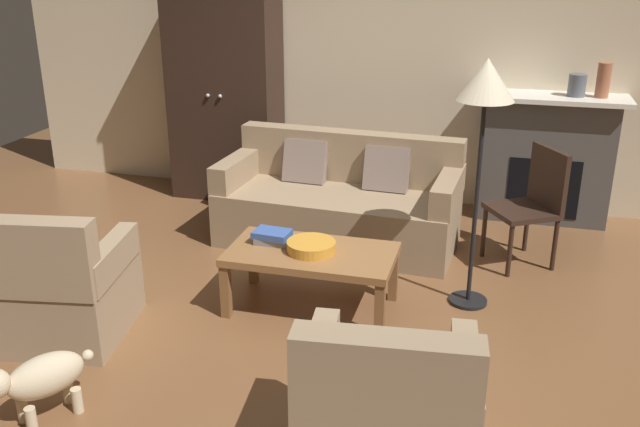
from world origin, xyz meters
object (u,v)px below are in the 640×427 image
(dog, at_px, (39,379))
(coffee_table, at_px, (311,258))
(couch, at_px, (340,204))
(armchair_near_right, at_px, (387,417))
(mantel_vase_slate, at_px, (577,85))
(book_stack, at_px, (273,237))
(mantel_vase_terracotta, at_px, (603,80))
(armoire, at_px, (225,91))
(fruit_bowl, at_px, (311,246))
(fireplace, at_px, (545,157))
(armchair_near_left, at_px, (58,290))
(floor_lamp, at_px, (485,95))
(side_chair_wooden, at_px, (533,199))

(dog, bearing_deg, coffee_table, 56.30)
(couch, bearing_deg, dog, -108.69)
(armchair_near_right, bearing_deg, mantel_vase_slate, 75.15)
(book_stack, distance_m, mantel_vase_terracotta, 3.12)
(couch, distance_m, mantel_vase_slate, 2.22)
(armoire, relative_size, fruit_bowl, 6.30)
(coffee_table, xyz_separation_m, book_stack, (-0.29, 0.07, 0.10))
(couch, bearing_deg, book_stack, -99.75)
(fireplace, relative_size, armchair_near_left, 1.42)
(couch, xyz_separation_m, floor_lamp, (1.11, -0.84, 1.12))
(mantel_vase_slate, bearing_deg, armoire, -178.90)
(couch, distance_m, armchair_near_left, 2.35)
(mantel_vase_slate, height_order, mantel_vase_terracotta, mantel_vase_terracotta)
(dog, bearing_deg, armchair_near_right, 1.98)
(mantel_vase_terracotta, height_order, armchair_near_left, mantel_vase_terracotta)
(armoire, height_order, fruit_bowl, armoire)
(side_chair_wooden, bearing_deg, floor_lamp, -116.34)
(coffee_table, distance_m, book_stack, 0.31)
(armchair_near_left, height_order, dog, armchair_near_left)
(armoire, height_order, dog, armoire)
(couch, relative_size, book_stack, 7.55)
(mantel_vase_terracotta, distance_m, dog, 4.77)
(coffee_table, height_order, book_stack, book_stack)
(fireplace, distance_m, armchair_near_right, 3.69)
(mantel_vase_terracotta, bearing_deg, armoire, -178.97)
(fireplace, height_order, fruit_bowl, fireplace)
(armoire, height_order, mantel_vase_slate, armoire)
(mantel_vase_terracotta, bearing_deg, dog, -128.70)
(armchair_near_right, bearing_deg, coffee_table, 117.64)
(mantel_vase_slate, bearing_deg, book_stack, -134.03)
(armchair_near_left, distance_m, side_chair_wooden, 3.40)
(book_stack, height_order, side_chair_wooden, side_chair_wooden)
(coffee_table, height_order, mantel_vase_slate, mantel_vase_slate)
(armoire, distance_m, armchair_near_left, 2.91)
(mantel_vase_terracotta, xyz_separation_m, armchair_near_left, (-3.31, -2.88, -0.95))
(fireplace, distance_m, coffee_table, 2.64)
(mantel_vase_terracotta, distance_m, side_chair_wooden, 1.33)
(armchair_near_right, bearing_deg, floor_lamp, 81.82)
(book_stack, bearing_deg, mantel_vase_slate, 45.97)
(coffee_table, height_order, armchair_near_right, armchair_near_right)
(coffee_table, bearing_deg, armchair_near_right, -62.36)
(armchair_near_right, bearing_deg, fruit_bowl, 117.76)
(armoire, xyz_separation_m, floor_lamp, (2.44, -1.72, 0.41))
(mantel_vase_terracotta, height_order, floor_lamp, floor_lamp)
(fireplace, bearing_deg, side_chair_wooden, -96.62)
(armchair_near_left, bearing_deg, floor_lamp, 24.47)
(fruit_bowl, height_order, mantel_vase_terracotta, mantel_vase_terracotta)
(mantel_vase_terracotta, bearing_deg, book_stack, -136.76)
(armoire, bearing_deg, floor_lamp, -35.11)
(mantel_vase_terracotta, bearing_deg, armchair_near_right, -107.80)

